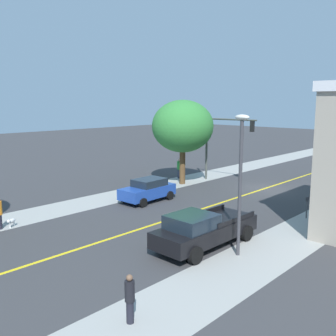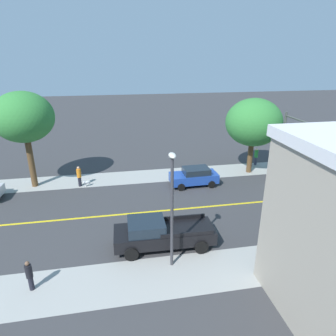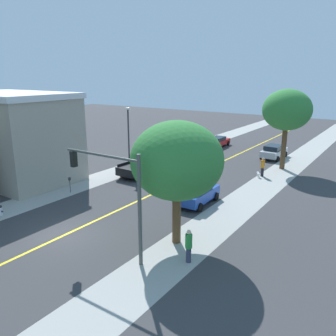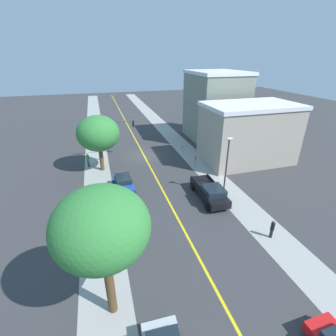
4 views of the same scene
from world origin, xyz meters
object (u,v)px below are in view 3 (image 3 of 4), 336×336
red_sedan_left_curb (218,141)px  blue_sedan_right_curb (197,193)px  street_tree_right_corner (177,161)px  small_dog (258,174)px  traffic_light_mast (115,186)px  pedestrian_green_shirt (189,245)px  street_lamp (128,133)px  pedestrian_black_shirt (165,150)px  street_tree_left_near (287,110)px  black_pickup_truck (145,165)px  silver_sedan_right_curb (274,151)px  pedestrian_orange_shirt (263,167)px  fire_hydrant (1,210)px  parking_meter (70,183)px

red_sedan_left_curb → blue_sedan_right_curb: bearing=-159.7°
street_tree_right_corner → small_dog: size_ratio=10.64×
traffic_light_mast → red_sedan_left_curb: 30.89m
blue_sedan_right_curb → pedestrian_green_shirt: bearing=-155.1°
street_tree_right_corner → street_lamp: bearing=140.3°
pedestrian_black_shirt → small_dog: (12.14, -1.80, -0.53)m
street_tree_left_near → blue_sedan_right_curb: size_ratio=1.96×
pedestrian_green_shirt → black_pickup_truck: bearing=48.7°
silver_sedan_right_curb → pedestrian_orange_shirt: (1.43, -8.00, 0.15)m
street_tree_right_corner → pedestrian_black_shirt: (-12.78, 17.30, -4.07)m
pedestrian_orange_shirt → small_dog: pedestrian_orange_shirt is taller
street_lamp → red_sedan_left_curb: (1.91, 16.23, -3.26)m
blue_sedan_right_curb → fire_hydrant: bearing=131.8°
street_tree_left_near → black_pickup_truck: size_ratio=1.37×
parking_meter → black_pickup_truck: size_ratio=0.22×
pedestrian_black_shirt → small_dog: bearing=-52.8°
fire_hydrant → black_pickup_truck: bearing=82.2°
street_tree_right_corner → red_sedan_left_curb: (-10.32, 26.40, -4.21)m
street_lamp → pedestrian_green_shirt: 18.50m
street_tree_left_near → silver_sedan_right_curb: street_tree_left_near is taller
black_pickup_truck → pedestrian_black_shirt: (-2.35, 6.83, -0.04)m
traffic_light_mast → pedestrian_orange_shirt: (1.34, 19.22, -3.03)m
pedestrian_black_shirt → red_sedan_left_curb: bearing=30.5°
red_sedan_left_curb → fire_hydrant: bearing=174.2°
street_tree_left_near → blue_sedan_right_curb: 15.01m
parking_meter → pedestrian_black_shirt: size_ratio=0.80×
red_sedan_left_curb → silver_sedan_right_curb: silver_sedan_right_curb is taller
blue_sedan_right_curb → small_dog: size_ratio=6.20×
parking_meter → street_tree_right_corner: bearing=-11.3°
pedestrian_black_shirt → small_dog: pedestrian_black_shirt is taller
street_tree_left_near → traffic_light_mast: bearing=-95.2°
street_tree_right_corner → pedestrian_orange_shirt: (-0.49, 16.10, -3.97)m
traffic_light_mast → pedestrian_black_shirt: (-10.96, 20.42, -3.13)m
fire_hydrant → red_sedan_left_curb: red_sedan_left_curb is taller
pedestrian_orange_shirt → small_dog: 0.88m
street_tree_left_near → street_tree_right_corner: bearing=-90.8°
street_lamp → small_dog: bearing=24.7°
street_tree_right_corner → parking_meter: bearing=168.7°
street_tree_left_near → blue_sedan_right_curb: street_tree_left_near is taller
black_pickup_truck → red_sedan_left_curb: bearing=0.9°
street_tree_right_corner → pedestrian_orange_shirt: street_tree_right_corner is taller
silver_sedan_right_curb → street_lamp: bearing=145.4°
pedestrian_green_shirt → traffic_light_mast: bearing=117.0°
street_tree_right_corner → small_dog: street_tree_right_corner is taller
red_sedan_left_curb → black_pickup_truck: 15.93m
traffic_light_mast → red_sedan_left_curb: size_ratio=1.27×
parking_meter → silver_sedan_right_curb: silver_sedan_right_curb is taller
small_dog → street_tree_left_near: bearing=-45.3°
blue_sedan_right_curb → pedestrian_green_shirt: 8.61m
silver_sedan_right_curb → blue_sedan_right_curb: size_ratio=1.05×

